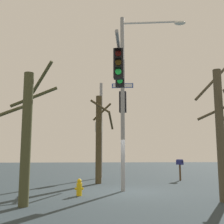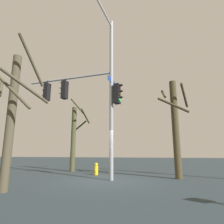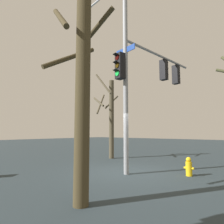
{
  "view_description": "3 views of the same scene",
  "coord_description": "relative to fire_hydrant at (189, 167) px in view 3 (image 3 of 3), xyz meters",
  "views": [
    {
      "loc": [
        -1.61,
        -13.5,
        1.87
      ],
      "look_at": [
        -0.69,
        0.19,
        3.88
      ],
      "focal_mm": 44.28,
      "sensor_mm": 36.0,
      "label": 1
    },
    {
      "loc": [
        9.69,
        2.15,
        1.4
      ],
      "look_at": [
        0.23,
        0.41,
        3.41
      ],
      "focal_mm": 30.54,
      "sensor_mm": 36.0,
      "label": 2
    },
    {
      "loc": [
        -4.85,
        6.82,
        1.72
      ],
      "look_at": [
        0.26,
        0.73,
        2.55
      ],
      "focal_mm": 30.67,
      "sensor_mm": 36.0,
      "label": 3
    }
  ],
  "objects": [
    {
      "name": "ground_plane",
      "position": [
        2.21,
        1.05,
        -0.34
      ],
      "size": [
        80.0,
        80.0,
        0.0
      ],
      "primitive_type": "plane",
      "color": "#293439"
    },
    {
      "name": "fire_hydrant",
      "position": [
        0.0,
        0.0,
        0.0
      ],
      "size": [
        0.38,
        0.24,
        0.73
      ],
      "color": "yellow",
      "rests_on": "ground"
    },
    {
      "name": "bare_tree_corner",
      "position": [
        0.96,
        4.76,
        2.52
      ],
      "size": [
        1.52,
        1.79,
        5.42
      ],
      "color": "#433923",
      "rests_on": "ground"
    },
    {
      "name": "bare_tree_behind_pole",
      "position": [
        5.65,
        -1.81,
        2.48
      ],
      "size": [
        1.97,
        2.0,
        5.68
      ],
      "color": "#4A4331",
      "rests_on": "ground"
    },
    {
      "name": "main_signal_pole_assembly",
      "position": [
        2.1,
        0.16,
        4.75
      ],
      "size": [
        4.15,
        6.08,
        9.01
      ],
      "rotation": [
        0.0,
        0.0,
        4.57
      ],
      "color": "gray",
      "rests_on": "ground"
    }
  ]
}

